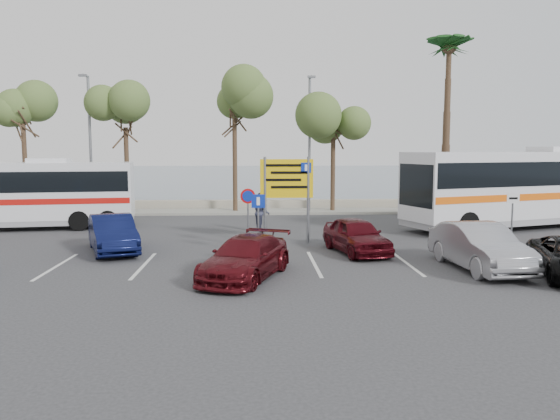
{
  "coord_description": "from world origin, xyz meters",
  "views": [
    {
      "loc": [
        -0.36,
        -19.33,
        3.94
      ],
      "look_at": [
        0.71,
        3.0,
        1.41
      ],
      "focal_mm": 35.0,
      "sensor_mm": 36.0,
      "label": 1
    }
  ],
  "objects_px": {
    "coach_bus_right": "(524,190)",
    "direction_sign": "(287,185)",
    "street_lamp_left": "(90,137)",
    "car_silver_b": "(479,247)",
    "car_blue": "(113,234)",
    "car_maroon": "(245,258)",
    "street_lamp_right": "(310,137)",
    "pedestrian_far": "(262,212)",
    "coach_bus_left": "(15,197)",
    "car_red": "(356,235)"
  },
  "relations": [
    {
      "from": "coach_bus_right",
      "to": "car_maroon",
      "type": "height_order",
      "value": "coach_bus_right"
    },
    {
      "from": "street_lamp_left",
      "to": "street_lamp_right",
      "type": "height_order",
      "value": "same"
    },
    {
      "from": "street_lamp_right",
      "to": "coach_bus_left",
      "type": "height_order",
      "value": "street_lamp_right"
    },
    {
      "from": "street_lamp_left",
      "to": "car_silver_b",
      "type": "xyz_separation_m",
      "value": [
        16.97,
        -15.69,
        -3.84
      ]
    },
    {
      "from": "street_lamp_left",
      "to": "direction_sign",
      "type": "distance_m",
      "value": 15.24
    },
    {
      "from": "coach_bus_right",
      "to": "car_red",
      "type": "relative_size",
      "value": 3.33
    },
    {
      "from": "car_blue",
      "to": "car_silver_b",
      "type": "bearing_deg",
      "value": -36.65
    },
    {
      "from": "street_lamp_right",
      "to": "coach_bus_left",
      "type": "distance_m",
      "value": 16.36
    },
    {
      "from": "street_lamp_right",
      "to": "car_silver_b",
      "type": "height_order",
      "value": "street_lamp_right"
    },
    {
      "from": "coach_bus_right",
      "to": "car_blue",
      "type": "distance_m",
      "value": 19.73
    },
    {
      "from": "street_lamp_right",
      "to": "car_maroon",
      "type": "height_order",
      "value": "street_lamp_right"
    },
    {
      "from": "street_lamp_right",
      "to": "car_maroon",
      "type": "bearing_deg",
      "value": -102.38
    },
    {
      "from": "pedestrian_far",
      "to": "coach_bus_left",
      "type": "bearing_deg",
      "value": 67.99
    },
    {
      "from": "direction_sign",
      "to": "street_lamp_right",
      "type": "bearing_deg",
      "value": 79.06
    },
    {
      "from": "coach_bus_left",
      "to": "car_silver_b",
      "type": "distance_m",
      "value": 21.4
    },
    {
      "from": "direction_sign",
      "to": "car_silver_b",
      "type": "distance_m",
      "value": 8.2
    },
    {
      "from": "direction_sign",
      "to": "pedestrian_far",
      "type": "height_order",
      "value": "direction_sign"
    },
    {
      "from": "street_lamp_left",
      "to": "car_maroon",
      "type": "distance_m",
      "value": 19.4
    },
    {
      "from": "car_blue",
      "to": "pedestrian_far",
      "type": "distance_m",
      "value": 7.62
    },
    {
      "from": "direction_sign",
      "to": "car_maroon",
      "type": "height_order",
      "value": "direction_sign"
    },
    {
      "from": "direction_sign",
      "to": "coach_bus_left",
      "type": "height_order",
      "value": "direction_sign"
    },
    {
      "from": "coach_bus_right",
      "to": "car_silver_b",
      "type": "relative_size",
      "value": 2.85
    },
    {
      "from": "street_lamp_left",
      "to": "car_silver_b",
      "type": "relative_size",
      "value": 1.74
    },
    {
      "from": "street_lamp_right",
      "to": "car_red",
      "type": "distance_m",
      "value": 13.27
    },
    {
      "from": "street_lamp_right",
      "to": "car_silver_b",
      "type": "bearing_deg",
      "value": -75.81
    },
    {
      "from": "direction_sign",
      "to": "car_blue",
      "type": "relative_size",
      "value": 0.84
    },
    {
      "from": "street_lamp_right",
      "to": "pedestrian_far",
      "type": "bearing_deg",
      "value": -113.14
    },
    {
      "from": "street_lamp_left",
      "to": "coach_bus_left",
      "type": "bearing_deg",
      "value": -108.98
    },
    {
      "from": "street_lamp_left",
      "to": "car_silver_b",
      "type": "height_order",
      "value": "street_lamp_left"
    },
    {
      "from": "street_lamp_left",
      "to": "coach_bus_left",
      "type": "xyz_separation_m",
      "value": [
        -2.0,
        -5.82,
        -2.99
      ]
    },
    {
      "from": "direction_sign",
      "to": "car_red",
      "type": "bearing_deg",
      "value": -43.26
    },
    {
      "from": "coach_bus_right",
      "to": "pedestrian_far",
      "type": "distance_m",
      "value": 13.16
    },
    {
      "from": "direction_sign",
      "to": "car_blue",
      "type": "bearing_deg",
      "value": -165.9
    },
    {
      "from": "direction_sign",
      "to": "car_blue",
      "type": "xyz_separation_m",
      "value": [
        -6.76,
        -1.7,
        -1.72
      ]
    },
    {
      "from": "coach_bus_right",
      "to": "direction_sign",
      "type": "bearing_deg",
      "value": -161.82
    },
    {
      "from": "car_maroon",
      "to": "car_red",
      "type": "bearing_deg",
      "value": 64.33
    },
    {
      "from": "coach_bus_left",
      "to": "car_silver_b",
      "type": "height_order",
      "value": "coach_bus_left"
    },
    {
      "from": "street_lamp_right",
      "to": "car_silver_b",
      "type": "xyz_separation_m",
      "value": [
        3.97,
        -15.69,
        -3.84
      ]
    },
    {
      "from": "street_lamp_right",
      "to": "direction_sign",
      "type": "distance_m",
      "value": 10.73
    },
    {
      "from": "street_lamp_left",
      "to": "car_maroon",
      "type": "bearing_deg",
      "value": -60.43
    },
    {
      "from": "pedestrian_far",
      "to": "direction_sign",
      "type": "bearing_deg",
      "value": -179.37
    },
    {
      "from": "street_lamp_left",
      "to": "car_red",
      "type": "distance_m",
      "value": 18.93
    },
    {
      "from": "street_lamp_right",
      "to": "coach_bus_right",
      "type": "relative_size",
      "value": 0.61
    },
    {
      "from": "street_lamp_right",
      "to": "street_lamp_left",
      "type": "bearing_deg",
      "value": 180.0
    },
    {
      "from": "coach_bus_left",
      "to": "direction_sign",
      "type": "bearing_deg",
      "value": -19.11
    },
    {
      "from": "direction_sign",
      "to": "pedestrian_far",
      "type": "distance_m",
      "value": 3.76
    },
    {
      "from": "coach_bus_right",
      "to": "street_lamp_left",
      "type": "bearing_deg",
      "value": 164.64
    },
    {
      "from": "car_blue",
      "to": "car_red",
      "type": "relative_size",
      "value": 1.09
    },
    {
      "from": "street_lamp_left",
      "to": "direction_sign",
      "type": "xyz_separation_m",
      "value": [
        11.0,
        -10.32,
        -2.17
      ]
    },
    {
      "from": "street_lamp_left",
      "to": "direction_sign",
      "type": "height_order",
      "value": "street_lamp_left"
    }
  ]
}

